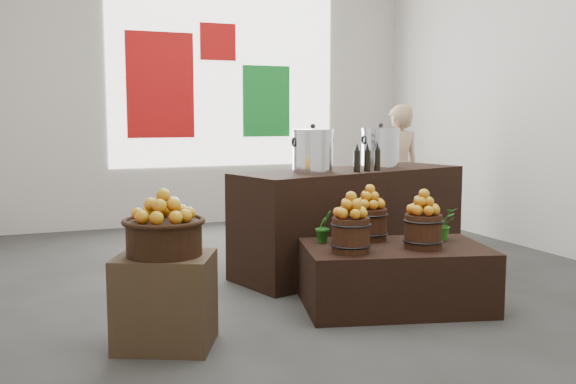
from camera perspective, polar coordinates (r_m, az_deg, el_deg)
name	(u,v)px	position (r m, az deg, el deg)	size (l,w,h in m)	color
ground	(303,282)	(5.84, 1.33, -8.02)	(7.00, 7.00, 0.00)	#3B3B38
back_wall	(204,79)	(8.99, -7.51, 9.96)	(6.00, 0.04, 4.00)	beige
back_opening	(225,79)	(9.05, -5.61, 9.96)	(3.20, 0.02, 2.40)	white
deco_red_left	(160,85)	(8.82, -11.28, 9.29)	(0.90, 0.04, 1.40)	#B30D0D
deco_green_right	(266,101)	(9.21, -1.95, 8.06)	(0.70, 0.04, 1.00)	#138028
deco_red_upper	(218,42)	(9.05, -6.26, 13.13)	(0.50, 0.04, 0.50)	#B30D0D
crate	(166,301)	(4.29, -10.83, -9.46)	(0.60, 0.49, 0.60)	#4B3923
wicker_basket	(164,238)	(4.19, -10.96, -4.05)	(0.48, 0.48, 0.22)	black
apples_in_basket	(163,206)	(4.16, -11.02, -1.19)	(0.38, 0.38, 0.20)	#9F0509
display_table	(395,276)	(5.12, 9.46, -7.41)	(1.41, 0.87, 0.49)	black
apple_bucket_front_left	(351,235)	(4.76, 5.59, -3.84)	(0.28, 0.28, 0.26)	#391D0F
apples_in_bucket_front_left	(351,205)	(4.72, 5.62, -1.17)	(0.21, 0.21, 0.19)	#9F0509
apple_bucket_front_right	(423,231)	(5.00, 11.92, -3.44)	(0.28, 0.28, 0.26)	#391D0F
apples_in_bucket_front_right	(424,202)	(4.97, 11.99, -0.89)	(0.21, 0.21, 0.19)	#9F0509
apple_bucket_rear	(369,224)	(5.26, 7.26, -2.86)	(0.28, 0.28, 0.26)	#391D0F
apples_in_bucket_rear	(370,197)	(5.22, 7.29, -0.43)	(0.21, 0.21, 0.19)	#9F0509
herb_garnish_right	(441,224)	(5.36, 13.43, -2.77)	(0.24, 0.21, 0.27)	#1A5F14
herb_garnish_left	(324,226)	(5.12, 3.20, -3.07)	(0.14, 0.12, 0.26)	#1A5F14
counter	(351,220)	(6.26, 5.65, -2.47)	(2.40, 0.76, 0.98)	black
stock_pot_left	(313,152)	(5.86, 2.21, 3.58)	(0.37, 0.37, 0.37)	silver
stock_pot_center	(380,149)	(6.45, 8.20, 3.80)	(0.37, 0.37, 0.37)	silver
oil_cruets	(370,157)	(6.01, 7.27, 3.14)	(0.26, 0.07, 0.27)	black
shopper	(398,171)	(8.06, 9.74, 1.88)	(0.60, 0.39, 1.63)	tan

